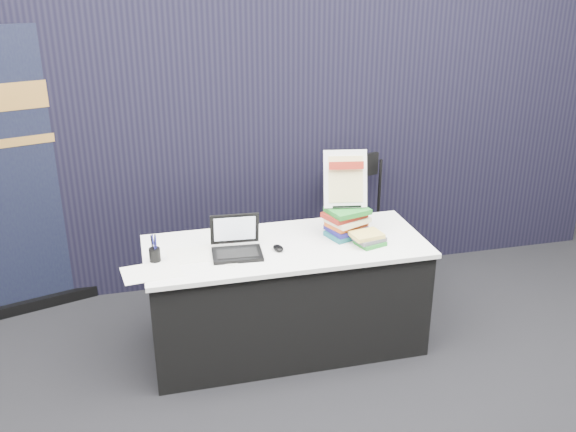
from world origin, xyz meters
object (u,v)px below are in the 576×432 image
(book_stack_tall, at_px, (345,222))
(stacking_chair, at_px, (360,220))
(book_stack_short, at_px, (368,238))
(info_sign, at_px, (345,180))
(laptop, at_px, (236,245))
(pullup_banner, at_px, (20,193))
(display_table, at_px, (286,296))

(book_stack_tall, xyz_separation_m, stacking_chair, (0.34, 0.61, -0.27))
(book_stack_short, height_order, info_sign, info_sign)
(info_sign, bearing_deg, laptop, -160.66)
(info_sign, xyz_separation_m, pullup_banner, (-2.11, 0.87, -0.22))
(pullup_banner, bearing_deg, info_sign, -38.60)
(book_stack_tall, relative_size, pullup_banner, 0.14)
(book_stack_tall, relative_size, book_stack_short, 1.39)
(laptop, bearing_deg, stacking_chair, 37.28)
(laptop, distance_m, book_stack_tall, 0.75)
(display_table, distance_m, book_stack_short, 0.67)
(book_stack_tall, height_order, pullup_banner, pullup_banner)
(pullup_banner, xyz_separation_m, stacking_chair, (2.44, -0.29, -0.34))
(display_table, height_order, pullup_banner, pullup_banner)
(laptop, bearing_deg, info_sign, 13.58)
(laptop, bearing_deg, pullup_banner, 148.08)
(pullup_banner, bearing_deg, book_stack_short, -41.96)
(book_stack_tall, height_order, book_stack_short, book_stack_tall)
(book_stack_short, bearing_deg, laptop, 175.03)
(book_stack_tall, distance_m, book_stack_short, 0.20)
(stacking_chair, bearing_deg, laptop, -162.39)
(book_stack_tall, bearing_deg, laptop, -172.93)
(display_table, distance_m, pullup_banner, 2.02)
(display_table, bearing_deg, stacking_chair, 41.19)
(display_table, height_order, info_sign, info_sign)
(info_sign, xyz_separation_m, stacking_chair, (0.34, 0.58, -0.55))
(pullup_banner, bearing_deg, laptop, -52.22)
(display_table, height_order, laptop, laptop)
(display_table, xyz_separation_m, pullup_banner, (-1.70, 0.95, 0.53))
(info_sign, distance_m, pullup_banner, 2.29)
(book_stack_short, relative_size, info_sign, 0.54)
(stacking_chair, bearing_deg, book_stack_short, -122.50)
(book_stack_short, bearing_deg, book_stack_tall, 120.71)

